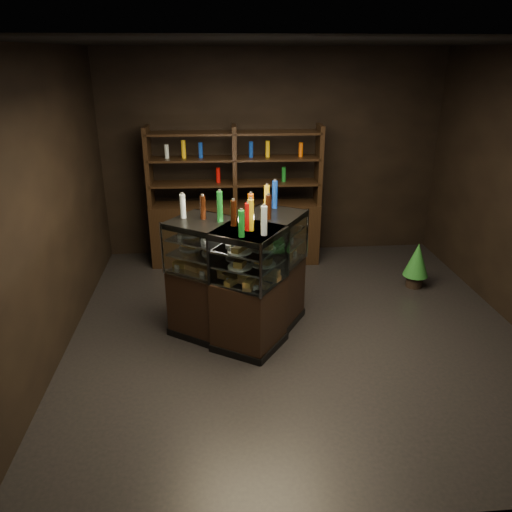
{
  "coord_description": "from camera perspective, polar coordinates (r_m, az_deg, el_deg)",
  "views": [
    {
      "loc": [
        -0.88,
        -4.85,
        2.93
      ],
      "look_at": [
        -0.47,
        -0.16,
        0.99
      ],
      "focal_mm": 35.0,
      "sensor_mm": 36.0,
      "label": 1
    }
  ],
  "objects": [
    {
      "name": "display_case",
      "position": [
        5.42,
        -1.44,
        -4.9
      ],
      "size": [
        1.62,
        1.35,
        1.32
      ],
      "rotation": [
        0.0,
        0.0,
        0.2
      ],
      "color": "black",
      "rests_on": "ground"
    },
    {
      "name": "bottles_top",
      "position": [
        5.04,
        -1.56,
        5.33
      ],
      "size": [
        1.1,
        0.9,
        0.3
      ],
      "color": "#147223",
      "rests_on": "display_case"
    },
    {
      "name": "ground",
      "position": [
        5.74,
        4.63,
        -8.41
      ],
      "size": [
        5.0,
        5.0,
        0.0
      ],
      "primitive_type": "plane",
      "color": "black",
      "rests_on": "ground"
    },
    {
      "name": "potted_conifer",
      "position": [
        6.89,
        17.94,
        -0.32
      ],
      "size": [
        0.33,
        0.33,
        0.7
      ],
      "rotation": [
        0.0,
        0.0,
        -0.09
      ],
      "color": "black",
      "rests_on": "ground"
    },
    {
      "name": "room_shell",
      "position": [
        5.03,
        5.32,
        10.95
      ],
      "size": [
        5.02,
        5.02,
        3.01
      ],
      "color": "black",
      "rests_on": "ground"
    },
    {
      "name": "food_display",
      "position": [
        5.19,
        -1.48,
        0.42
      ],
      "size": [
        1.26,
        1.04,
        0.41
      ],
      "color": "gold",
      "rests_on": "display_case"
    },
    {
      "name": "back_shelving",
      "position": [
        7.29,
        -2.36,
        3.78
      ],
      "size": [
        2.44,
        0.48,
        2.0
      ],
      "rotation": [
        0.0,
        0.0,
        -0.02
      ],
      "color": "black",
      "rests_on": "ground"
    }
  ]
}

